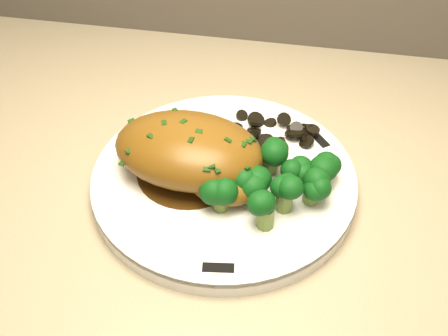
# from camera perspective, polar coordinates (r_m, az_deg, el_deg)

# --- Properties ---
(plate) EXTENTS (0.33, 0.33, 0.02)m
(plate) POSITION_cam_1_polar(r_m,az_deg,el_deg) (0.61, -0.00, -1.33)
(plate) COLOR white
(plate) RESTS_ON counter
(rim_accent_0) EXTENTS (0.03, 0.03, 0.00)m
(rim_accent_0) POSITION_cam_1_polar(r_m,az_deg,el_deg) (0.66, 9.66, 2.86)
(rim_accent_0) COLOR black
(rim_accent_0) RESTS_ON plate
(rim_accent_1) EXTENTS (0.02, 0.03, 0.00)m
(rim_accent_1) POSITION_cam_1_polar(r_m,az_deg,el_deg) (0.66, -9.11, 3.38)
(rim_accent_1) COLOR black
(rim_accent_1) RESTS_ON plate
(rim_accent_2) EXTENTS (0.03, 0.01, 0.00)m
(rim_accent_2) POSITION_cam_1_polar(r_m,az_deg,el_deg) (0.52, -0.59, -10.13)
(rim_accent_2) COLOR black
(rim_accent_2) RESTS_ON plate
(gravy_pool) EXTENTS (0.11, 0.11, 0.00)m
(gravy_pool) POSITION_cam_1_polar(r_m,az_deg,el_deg) (0.61, -3.51, -0.32)
(gravy_pool) COLOR #3C230B
(gravy_pool) RESTS_ON plate
(chicken_breast) EXTENTS (0.17, 0.12, 0.06)m
(chicken_breast) POSITION_cam_1_polar(r_m,az_deg,el_deg) (0.59, -3.21, 1.46)
(chicken_breast) COLOR brown
(chicken_breast) RESTS_ON plate
(mushroom_pile) EXTENTS (0.09, 0.07, 0.02)m
(mushroom_pile) POSITION_cam_1_polar(r_m,az_deg,el_deg) (0.65, 4.94, 3.35)
(mushroom_pile) COLOR black
(mushroom_pile) RESTS_ON plate
(broccoli_florets) EXTENTS (0.14, 0.10, 0.04)m
(broccoli_florets) POSITION_cam_1_polar(r_m,az_deg,el_deg) (0.57, 4.54, -1.03)
(broccoli_florets) COLOR olive
(broccoli_florets) RESTS_ON plate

